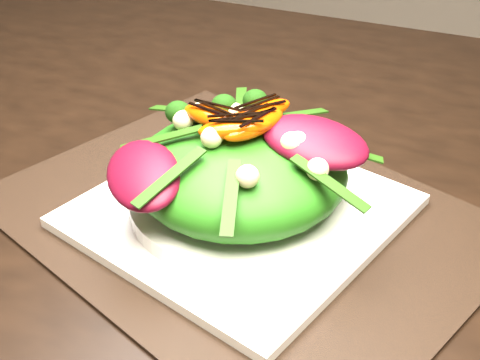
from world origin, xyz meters
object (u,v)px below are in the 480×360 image
at_px(placemat, 240,216).
at_px(lettuce_mound, 240,170).
at_px(salad_bowl, 240,200).
at_px(orange_segment, 232,116).
at_px(dining_table, 104,116).
at_px(plate_base, 240,211).

xyz_separation_m(placemat, lettuce_mound, (0.00, 0.00, 0.05)).
bearing_deg(salad_bowl, lettuce_mound, 0.00).
height_order(lettuce_mound, orange_segment, orange_segment).
height_order(dining_table, salad_bowl, dining_table).
distance_m(placemat, lettuce_mound, 0.05).
height_order(salad_bowl, orange_segment, orange_segment).
bearing_deg(dining_table, plate_base, -30.68).
relative_size(salad_bowl, lettuce_mound, 1.05).
relative_size(lettuce_mound, orange_segment, 3.04).
distance_m(lettuce_mound, orange_segment, 0.05).
bearing_deg(lettuce_mound, orange_segment, 133.84).
bearing_deg(dining_table, lettuce_mound, -30.68).
height_order(dining_table, orange_segment, dining_table).
distance_m(plate_base, orange_segment, 0.10).
distance_m(dining_table, plate_base, 0.32).
xyz_separation_m(dining_table, placemat, (0.27, -0.16, 0.02)).
relative_size(dining_table, placemat, 3.46).
distance_m(placemat, orange_segment, 0.10).
bearing_deg(placemat, salad_bowl, 0.00).
height_order(plate_base, lettuce_mound, lettuce_mound).
distance_m(dining_table, orange_segment, 0.32).
xyz_separation_m(dining_table, plate_base, (0.27, -0.16, 0.03)).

